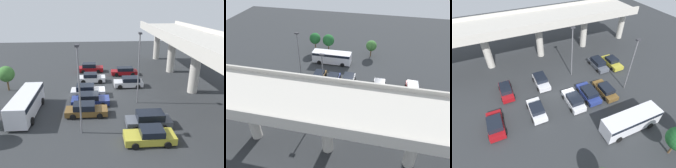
% 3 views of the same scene
% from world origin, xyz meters
% --- Properties ---
extents(ground_plane, '(87.44, 87.44, 0.00)m').
position_xyz_m(ground_plane, '(0.00, 0.00, 0.00)').
color(ground_plane, '#2D3033').
extents(highway_overpass, '(40.76, 7.89, 8.35)m').
position_xyz_m(highway_overpass, '(0.00, 12.89, 6.69)').
color(highway_overpass, '#BCB7AD').
rests_on(highway_overpass, ground_plane).
extents(parked_car_0, '(2.21, 4.48, 1.60)m').
position_xyz_m(parked_car_0, '(-10.95, -1.82, 0.75)').
color(parked_car_0, maroon).
rests_on(parked_car_0, ground_plane).
extents(parked_car_1, '(2.02, 4.55, 1.40)m').
position_xyz_m(parked_car_1, '(-8.57, 4.20, 0.69)').
color(parked_car_1, maroon).
rests_on(parked_car_1, ground_plane).
extents(parked_car_2, '(2.15, 4.30, 1.47)m').
position_xyz_m(parked_car_2, '(-5.37, -1.55, 0.70)').
color(parked_car_2, silver).
rests_on(parked_car_2, ground_plane).
extents(parked_car_3, '(2.21, 4.60, 1.59)m').
position_xyz_m(parked_car_3, '(0.17, -2.02, 0.74)').
color(parked_car_3, silver).
rests_on(parked_car_3, ground_plane).
extents(parked_car_4, '(2.26, 4.71, 1.51)m').
position_xyz_m(parked_car_4, '(2.95, -1.61, 0.72)').
color(parked_car_4, navy).
rests_on(parked_car_4, ground_plane).
extents(parked_car_5, '(2.10, 4.75, 1.49)m').
position_xyz_m(parked_car_5, '(5.71, -2.04, 0.70)').
color(parked_car_5, brown).
rests_on(parked_car_5, ground_plane).
extents(parked_car_6, '(2.14, 4.66, 1.61)m').
position_xyz_m(parked_car_6, '(8.54, 4.56, 0.76)').
color(parked_car_6, '#515660').
rests_on(parked_car_6, ground_plane).
extents(parked_car_7, '(2.21, 4.67, 1.48)m').
position_xyz_m(parked_car_7, '(11.29, 4.01, 0.68)').
color(parked_car_7, gold).
rests_on(parked_car_7, ground_plane).
extents(parked_car_8, '(2.19, 4.33, 1.53)m').
position_xyz_m(parked_car_8, '(-2.83, 4.17, 0.75)').
color(parked_car_8, silver).
rests_on(parked_car_8, ground_plane).
extents(shuttle_bus, '(7.93, 2.56, 2.47)m').
position_xyz_m(shuttle_bus, '(4.90, -8.76, 1.48)').
color(shuttle_bus, silver).
rests_on(shuttle_bus, ground_plane).
extents(lamp_post_near_aisle, '(0.70, 0.35, 8.90)m').
position_xyz_m(lamp_post_near_aisle, '(2.90, 4.40, 5.15)').
color(lamp_post_near_aisle, slate).
rests_on(lamp_post_near_aisle, ground_plane).
extents(lamp_post_mid_lot, '(0.70, 0.35, 8.78)m').
position_xyz_m(lamp_post_mid_lot, '(9.28, -2.33, 5.09)').
color(lamp_post_mid_lot, slate).
rests_on(lamp_post_mid_lot, ground_plane).
extents(tree_front_left, '(2.29, 2.29, 3.65)m').
position_xyz_m(tree_front_left, '(-2.70, -13.59, 2.50)').
color(tree_front_left, brown).
rests_on(tree_front_left, ground_plane).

